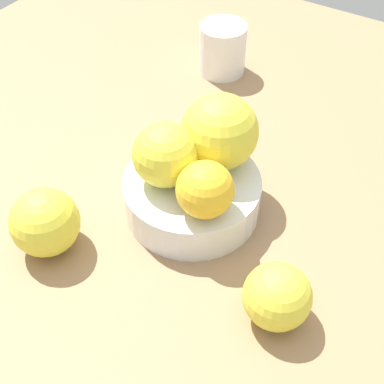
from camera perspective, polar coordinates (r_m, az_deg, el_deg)
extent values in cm
cube|color=#997551|center=(63.29, 0.00, -2.36)|extent=(110.00, 110.00, 2.00)
cylinder|color=silver|center=(62.25, 0.00, -1.49)|extent=(9.61, 9.61, 0.80)
cylinder|color=silver|center=(60.90, 0.00, -0.30)|extent=(15.51, 15.51, 4.53)
sphere|color=yellow|center=(57.12, -2.85, 3.97)|extent=(7.14, 7.14, 7.14)
sphere|color=yellow|center=(58.91, 2.94, 6.40)|extent=(8.59, 8.59, 8.59)
sphere|color=yellow|center=(54.07, 1.39, 0.26)|extent=(6.03, 6.03, 6.03)
sphere|color=yellow|center=(58.26, -15.32, -3.10)|extent=(7.40, 7.40, 7.40)
sphere|color=yellow|center=(51.76, 9.01, -10.84)|extent=(6.60, 6.60, 6.60)
cylinder|color=white|center=(82.99, 3.24, 14.90)|extent=(6.99, 6.99, 7.48)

